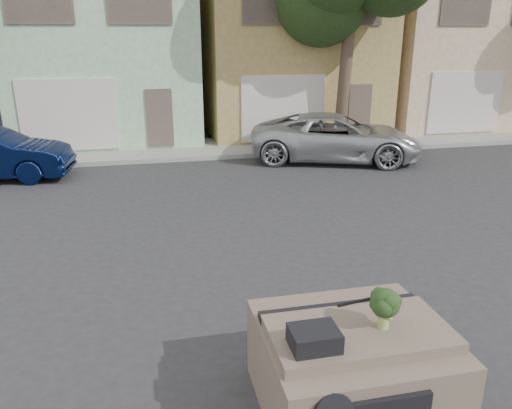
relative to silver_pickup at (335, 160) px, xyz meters
name	(u,v)px	position (x,y,z in m)	size (l,w,h in m)	color
ground_plane	(280,284)	(-4.13, -8.12, 0.00)	(120.00, 120.00, 0.00)	#303033
sidewalk	(205,149)	(-4.13, 2.38, 0.07)	(40.00, 3.00, 0.15)	gray
townhouse_mint	(102,41)	(-7.63, 6.38, 3.77)	(7.20, 8.20, 7.55)	#A9D3A8
townhouse_tan	(283,40)	(-0.13, 6.38, 3.77)	(7.20, 8.20, 7.55)	tan
townhouse_beige	(439,40)	(7.37, 6.38, 3.77)	(7.20, 8.20, 7.55)	beige
silver_pickup	(335,160)	(0.00, 0.00, 0.00)	(2.58, 5.59, 1.55)	#B0B3B7
tree_near	(347,27)	(0.87, 1.68, 4.25)	(4.40, 4.00, 8.50)	#213716
car_dashboard	(351,365)	(-4.13, -11.12, 0.56)	(2.00, 1.80, 1.12)	#6E5D4E
instrument_hump	(314,338)	(-4.71, -11.47, 1.22)	(0.48, 0.38, 0.20)	black
wiper_arm	(364,300)	(-3.85, -10.74, 1.13)	(0.70, 0.03, 0.02)	black
broccoli	(385,308)	(-3.88, -11.30, 1.35)	(0.38, 0.38, 0.46)	#1D3114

